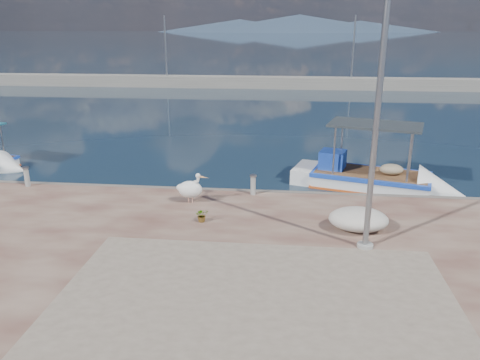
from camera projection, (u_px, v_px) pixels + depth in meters
name	position (u px, v px, depth m)	size (l,w,h in m)	color
ground	(225.00, 267.00, 12.96)	(1400.00, 1400.00, 0.00)	#162635
quay_patch	(253.00, 317.00, 9.87)	(9.00, 7.00, 0.01)	gray
breakwater	(276.00, 82.00, 50.56)	(120.00, 2.20, 7.50)	gray
mountains	(295.00, 24.00, 623.60)	(370.00, 280.00, 22.00)	#28384C
boat_right	(369.00, 181.00, 19.37)	(6.81, 3.85, 3.12)	white
pelican	(191.00, 189.00, 16.13)	(1.14, 0.62, 1.10)	tan
lamp_post	(375.00, 131.00, 12.01)	(0.44, 0.96, 7.00)	gray
bollard_near	(253.00, 184.00, 16.98)	(0.25, 0.25, 0.75)	gray
bollard_far	(27.00, 176.00, 17.86)	(0.25, 0.25, 0.77)	gray
potted_plant	(202.00, 215.00, 14.65)	(0.40, 0.34, 0.44)	#33722D
net_pile_d	(358.00, 219.00, 14.05)	(1.78, 1.33, 0.67)	beige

